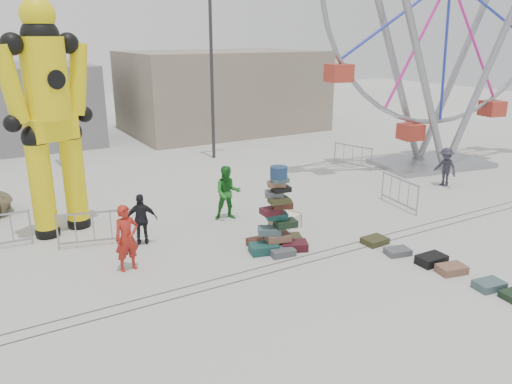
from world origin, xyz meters
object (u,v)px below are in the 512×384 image
suitcase_tower (277,226)px  steamer_trunk (285,222)px  ferris_wheel (448,4)px  barricade_wheel_back (353,156)px  lamp_post_right (213,67)px  pedestrian_green (228,193)px  pedestrian_black (142,219)px  lamp_post_left (53,70)px  pedestrian_red (127,238)px  crash_test_dummy (50,111)px  barricade_wheel_front (399,193)px  pedestrian_grey (445,167)px  barricade_dummy_c (94,229)px

suitcase_tower → steamer_trunk: 1.61m
suitcase_tower → ferris_wheel: 14.13m
barricade_wheel_back → lamp_post_right: bearing=-153.5°
pedestrian_green → pedestrian_black: pedestrian_green is taller
lamp_post_left → pedestrian_red: bearing=-92.5°
ferris_wheel → pedestrian_green: bearing=-162.9°
pedestrian_black → steamer_trunk: bearing=-175.8°
crash_test_dummy → barricade_wheel_front: (10.94, -3.65, -3.27)m
crash_test_dummy → barricade_wheel_back: bearing=-12.4°
pedestrian_red → lamp_post_left: bearing=81.8°
lamp_post_right → lamp_post_left: bearing=164.1°
crash_test_dummy → ferris_wheel: bearing=-19.0°
ferris_wheel → pedestrian_red: (-15.80, -3.71, -6.38)m
pedestrian_black → pedestrian_green: bearing=-149.7°
crash_test_dummy → barricade_wheel_back: size_ratio=3.62×
lamp_post_right → pedestrian_green: (-3.50, -8.22, -3.56)m
suitcase_tower → pedestrian_grey: bearing=27.7°
pedestrian_green → pedestrian_black: bearing=-149.1°
pedestrian_red → pedestrian_grey: pedestrian_red is taller
steamer_trunk → barricade_wheel_front: bearing=-19.1°
pedestrian_green → pedestrian_black: (-3.17, -0.63, -0.14)m
ferris_wheel → suitcase_tower: bearing=-149.4°
lamp_post_left → barricade_dummy_c: (-0.96, -10.30, -3.93)m
pedestrian_black → pedestrian_grey: (12.68, -0.41, 0.02)m
barricade_wheel_back → pedestrian_black: size_ratio=1.28×
barricade_wheel_front → pedestrian_grey: bearing=-66.3°
barricade_wheel_back → pedestrian_black: 11.95m
pedestrian_green → pedestrian_black: 3.24m
ferris_wheel → pedestrian_red: size_ratio=8.20×
barricade_wheel_back → suitcase_tower: bearing=-69.1°
steamer_trunk → pedestrian_grey: (8.36, 0.74, 0.57)m
barricade_dummy_c → pedestrian_grey: pedestrian_grey is taller
lamp_post_right → suitcase_tower: lamp_post_right is taller
lamp_post_right → steamer_trunk: bearing=-103.2°
pedestrian_grey → steamer_trunk: bearing=-85.8°
crash_test_dummy → barricade_wheel_front: size_ratio=3.62×
suitcase_tower → pedestrian_grey: size_ratio=1.55×
barricade_wheel_back → lamp_post_left: bearing=-137.3°
ferris_wheel → lamp_post_right: bearing=150.6°
pedestrian_black → ferris_wheel: bearing=-152.3°
barricade_wheel_front → pedestrian_black: pedestrian_black is taller
ferris_wheel → pedestrian_black: ferris_wheel is taller
ferris_wheel → barricade_dummy_c: size_ratio=7.39×
lamp_post_right → lamp_post_left: same height
suitcase_tower → pedestrian_grey: 9.58m
suitcase_tower → pedestrian_red: bearing=-175.0°
lamp_post_left → pedestrian_grey: 17.59m
lamp_post_right → barricade_wheel_front: 11.25m
lamp_post_right → pedestrian_black: 11.68m
barricade_wheel_back → pedestrian_green: size_ratio=1.08×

